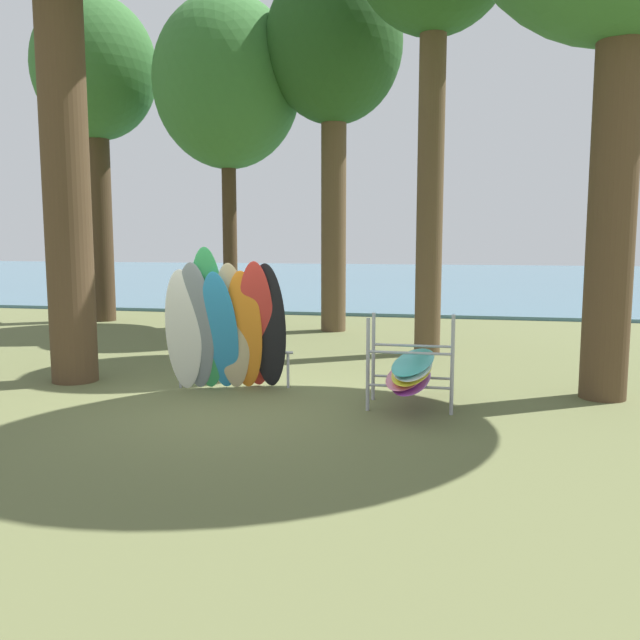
{
  "coord_description": "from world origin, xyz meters",
  "views": [
    {
      "loc": [
        2.93,
        -8.53,
        2.3
      ],
      "look_at": [
        1.01,
        0.85,
        1.1
      ],
      "focal_mm": 37.02,
      "sensor_mm": 36.0,
      "label": 1
    }
  ],
  "objects_px": {
    "leaning_board_pile": "(226,328)",
    "board_storage_rack": "(412,369)",
    "tree_deep_back": "(227,84)",
    "tree_far_left_back": "(334,52)",
    "tree_far_right_back": "(95,76)"
  },
  "relations": [
    {
      "from": "leaning_board_pile",
      "to": "board_storage_rack",
      "type": "distance_m",
      "value": 2.79
    },
    {
      "from": "tree_deep_back",
      "to": "leaning_board_pile",
      "type": "height_order",
      "value": "tree_deep_back"
    },
    {
      "from": "tree_far_left_back",
      "to": "board_storage_rack",
      "type": "xyz_separation_m",
      "value": [
        2.39,
        -7.12,
        -6.13
      ]
    },
    {
      "from": "board_storage_rack",
      "to": "tree_far_right_back",
      "type": "bearing_deg",
      "value": 139.02
    },
    {
      "from": "tree_far_right_back",
      "to": "board_storage_rack",
      "type": "distance_m",
      "value": 13.37
    },
    {
      "from": "leaning_board_pile",
      "to": "board_storage_rack",
      "type": "bearing_deg",
      "value": -6.19
    },
    {
      "from": "board_storage_rack",
      "to": "tree_deep_back",
      "type": "bearing_deg",
      "value": 124.74
    },
    {
      "from": "tree_deep_back",
      "to": "leaning_board_pile",
      "type": "relative_size",
      "value": 3.8
    },
    {
      "from": "tree_deep_back",
      "to": "leaning_board_pile",
      "type": "xyz_separation_m",
      "value": [
        2.42,
        -7.15,
        -5.14
      ]
    },
    {
      "from": "tree_far_left_back",
      "to": "tree_far_right_back",
      "type": "relative_size",
      "value": 1.01
    },
    {
      "from": "tree_far_right_back",
      "to": "tree_far_left_back",
      "type": "bearing_deg",
      "value": -5.97
    },
    {
      "from": "tree_far_right_back",
      "to": "board_storage_rack",
      "type": "height_order",
      "value": "tree_far_right_back"
    },
    {
      "from": "tree_far_right_back",
      "to": "leaning_board_pile",
      "type": "relative_size",
      "value": 3.97
    },
    {
      "from": "tree_deep_back",
      "to": "board_storage_rack",
      "type": "height_order",
      "value": "tree_deep_back"
    },
    {
      "from": "tree_far_right_back",
      "to": "tree_deep_back",
      "type": "height_order",
      "value": "tree_far_right_back"
    }
  ]
}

